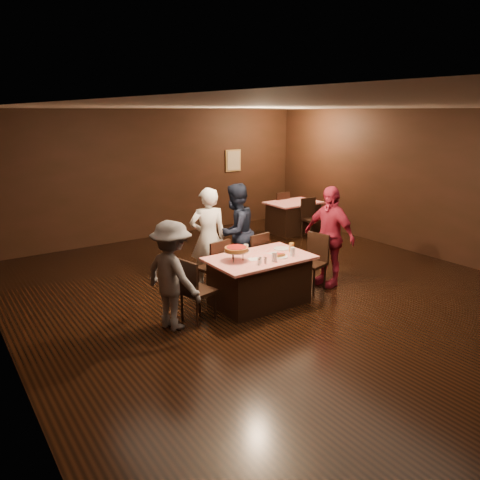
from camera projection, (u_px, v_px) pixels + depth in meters
name	position (u px, v px, depth m)	size (l,w,h in m)	color
room	(295.00, 168.00, 6.91)	(10.00, 10.04, 3.02)	black
main_table	(259.00, 280.00, 7.33)	(1.60, 1.00, 0.77)	red
back_table	(293.00, 217.00, 11.69)	(1.30, 0.90, 0.77)	red
chair_far_left	(213.00, 267.00, 7.69)	(0.42, 0.42, 0.95)	black
chair_far_right	(252.00, 258.00, 8.12)	(0.42, 0.42, 0.95)	black
chair_end_left	(198.00, 290.00, 6.71)	(0.42, 0.42, 0.95)	black
chair_end_right	(311.00, 262.00, 7.91)	(0.42, 0.42, 0.95)	black
chair_back_near	(312.00, 219.00, 11.11)	(0.42, 0.42, 0.95)	black
chair_back_far	(278.00, 210.00, 12.15)	(0.42, 0.42, 0.95)	black
diner_white_jacket	(208.00, 238.00, 7.96)	(0.63, 0.41, 1.73)	white
diner_navy_hoodie	(235.00, 232.00, 8.34)	(0.84, 0.66, 1.73)	black
diner_grey_knit	(172.00, 275.00, 6.42)	(1.00, 0.57, 1.54)	#5F5E63
diner_red_shirt	(329.00, 236.00, 8.04)	(1.02, 0.43, 1.74)	#AB223E
pizza_stand	(236.00, 249.00, 7.01)	(0.38, 0.38, 0.22)	black
plate_with_slice	(280.00, 256.00, 7.22)	(0.25, 0.25, 0.06)	white
plate_empty	(281.00, 249.00, 7.65)	(0.25, 0.25, 0.01)	white
glass_front_left	(274.00, 257.00, 7.00)	(0.08, 0.08, 0.14)	silver
glass_front_right	(293.00, 252.00, 7.26)	(0.08, 0.08, 0.14)	silver
glass_amber	(291.00, 247.00, 7.50)	(0.08, 0.08, 0.14)	#BF7F26
glass_back	(246.00, 249.00, 7.42)	(0.08, 0.08, 0.14)	silver
condiments	(261.00, 261.00, 6.90)	(0.17, 0.10, 0.09)	silver
napkin_center	(275.00, 254.00, 7.39)	(0.16, 0.16, 0.01)	white
napkin_left	(254.00, 259.00, 7.11)	(0.16, 0.16, 0.01)	white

